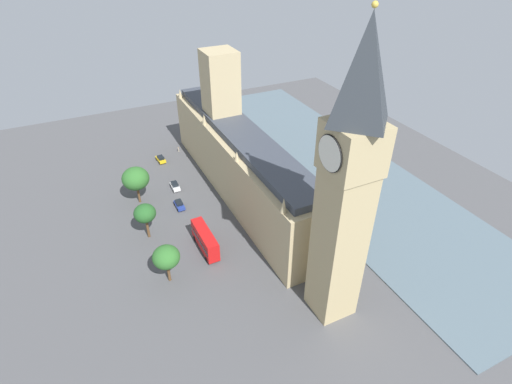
# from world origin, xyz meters

# --- Properties ---
(ground_plane) EXTENTS (137.57, 137.57, 0.00)m
(ground_plane) POSITION_xyz_m (0.00, 0.00, 0.00)
(ground_plane) COLOR #4C4C4F
(river_thames) EXTENTS (33.51, 123.81, 0.25)m
(river_thames) POSITION_xyz_m (-30.59, 0.00, 0.12)
(river_thames) COLOR slate
(river_thames) RESTS_ON ground
(parliament_building) EXTENTS (12.03, 67.57, 32.80)m
(parliament_building) POSITION_xyz_m (-1.99, -1.58, 9.54)
(parliament_building) COLOR tan
(parliament_building) RESTS_ON ground
(clock_tower) EXTENTS (7.62, 7.62, 50.74)m
(clock_tower) POSITION_xyz_m (-0.96, 40.64, 26.22)
(clock_tower) COLOR tan
(clock_tower) RESTS_ON ground
(car_yellow_cab_leading) EXTENTS (2.22, 4.25, 1.74)m
(car_yellow_cab_leading) POSITION_xyz_m (12.86, -24.56, 0.89)
(car_yellow_cab_leading) COLOR gold
(car_yellow_cab_leading) RESTS_ON ground
(car_white_corner) EXTENTS (1.93, 4.17, 1.74)m
(car_white_corner) POSITION_xyz_m (13.20, -8.91, 0.89)
(car_white_corner) COLOR silver
(car_white_corner) RESTS_ON ground
(car_blue_opposite_hall) EXTENTS (1.87, 4.06, 1.74)m
(car_blue_opposite_hall) POSITION_xyz_m (14.62, -0.39, 0.88)
(car_blue_opposite_hall) COLOR navy
(car_blue_opposite_hall) RESTS_ON ground
(double_decker_bus_under_trees) EXTENTS (2.73, 10.52, 4.75)m
(double_decker_bus_under_trees) POSITION_xyz_m (13.95, 16.46, 2.63)
(double_decker_bus_under_trees) COLOR red
(double_decker_bus_under_trees) RESTS_ON ground
(pedestrian_kerbside) EXTENTS (0.53, 0.61, 1.50)m
(pedestrian_kerbside) POSITION_xyz_m (6.42, -28.39, 0.67)
(pedestrian_kerbside) COLOR gray
(pedestrian_kerbside) RESTS_ON ground
(plane_tree_trailing) EXTENTS (5.19, 5.19, 8.24)m
(plane_tree_trailing) POSITION_xyz_m (23.32, 21.83, 5.99)
(plane_tree_trailing) COLOR brown
(plane_tree_trailing) RESTS_ON ground
(plane_tree_near_tower) EXTENTS (4.72, 4.72, 8.46)m
(plane_tree_near_tower) POSITION_xyz_m (23.87, 7.17, 6.39)
(plane_tree_near_tower) COLOR brown
(plane_tree_near_tower) RESTS_ON ground
(plane_tree_midblock) EXTENTS (6.48, 6.48, 9.57)m
(plane_tree_midblock) POSITION_xyz_m (22.76, -7.08, 6.79)
(plane_tree_midblock) COLOR brown
(plane_tree_midblock) RESTS_ON ground
(street_lamp_by_river_gate) EXTENTS (0.56, 0.56, 6.13)m
(street_lamp_by_river_gate) POSITION_xyz_m (23.43, 20.86, 4.30)
(street_lamp_by_river_gate) COLOR black
(street_lamp_by_river_gate) RESTS_ON ground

